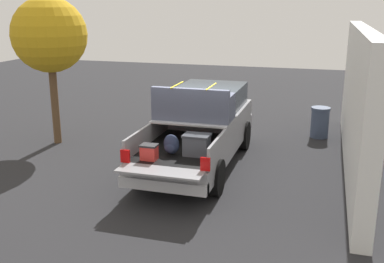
# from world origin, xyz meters

# --- Properties ---
(ground_plane) EXTENTS (40.00, 40.00, 0.00)m
(ground_plane) POSITION_xyz_m (0.00, 0.00, 0.00)
(ground_plane) COLOR #262628
(pickup_truck) EXTENTS (6.05, 2.06, 2.23)m
(pickup_truck) POSITION_xyz_m (0.39, -0.00, 0.99)
(pickup_truck) COLOR gray
(pickup_truck) RESTS_ON ground_plane
(building_facade) EXTENTS (9.39, 0.36, 3.58)m
(building_facade) POSITION_xyz_m (1.17, -3.89, 1.79)
(building_facade) COLOR white
(building_facade) RESTS_ON ground_plane
(tree_background) EXTENTS (2.19, 2.19, 4.37)m
(tree_background) POSITION_xyz_m (0.77, 4.74, 3.25)
(tree_background) COLOR brown
(tree_background) RESTS_ON ground_plane
(trash_can) EXTENTS (0.60, 0.60, 0.98)m
(trash_can) POSITION_xyz_m (3.68, -3.00, 0.50)
(trash_can) COLOR #3F4C66
(trash_can) RESTS_ON ground_plane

